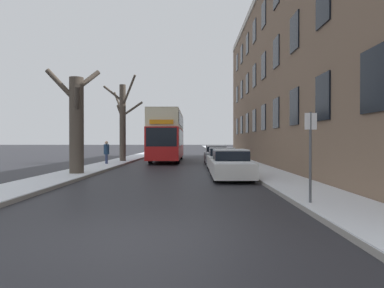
% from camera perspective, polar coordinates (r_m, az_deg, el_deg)
% --- Properties ---
extents(ground_plane, '(320.00, 320.00, 0.00)m').
position_cam_1_polar(ground_plane, '(6.59, -10.43, -15.28)').
color(ground_plane, '#28282D').
extents(sidewalk_left, '(2.20, 130.00, 0.16)m').
position_cam_1_polar(sidewalk_left, '(59.58, -5.69, -1.16)').
color(sidewalk_left, gray).
rests_on(sidewalk_left, ground).
extents(sidewalk_right, '(2.20, 130.00, 0.16)m').
position_cam_1_polar(sidewalk_right, '(59.38, 4.09, -1.17)').
color(sidewalk_right, gray).
rests_on(sidewalk_right, ground).
extents(terrace_facade_right, '(9.10, 38.16, 13.72)m').
position_cam_1_polar(terrace_facade_right, '(26.64, 21.62, 11.43)').
color(terrace_facade_right, '#7A604C').
rests_on(terrace_facade_right, ground).
extents(bare_tree_left_0, '(2.50, 2.31, 5.58)m').
position_cam_1_polar(bare_tree_left_0, '(18.41, -18.72, 3.43)').
color(bare_tree_left_0, '#4C4238').
rests_on(bare_tree_left_0, ground).
extents(bare_tree_left_1, '(3.30, 3.66, 7.07)m').
position_cam_1_polar(bare_tree_left_1, '(28.89, -11.48, 4.02)').
color(bare_tree_left_1, '#4C4238').
rests_on(bare_tree_left_1, ground).
extents(double_decker_bus, '(2.53, 11.24, 4.31)m').
position_cam_1_polar(double_decker_bus, '(30.50, -4.13, 1.70)').
color(double_decker_bus, red).
rests_on(double_decker_bus, ground).
extents(parked_car_0, '(1.81, 4.53, 1.40)m').
position_cam_1_polar(parked_car_0, '(16.31, 6.44, -3.51)').
color(parked_car_0, silver).
rests_on(parked_car_0, ground).
extents(parked_car_1, '(1.75, 3.90, 1.38)m').
position_cam_1_polar(parked_car_1, '(21.30, 5.01, -2.59)').
color(parked_car_1, silver).
rests_on(parked_car_1, ground).
extents(parked_car_2, '(1.76, 4.26, 1.46)m').
position_cam_1_polar(parked_car_2, '(27.00, 4.02, -1.87)').
color(parked_car_2, slate).
rests_on(parked_car_2, ground).
extents(pedestrian_left_sidewalk, '(0.39, 0.39, 1.79)m').
position_cam_1_polar(pedestrian_left_sidewalk, '(25.52, -14.07, -1.34)').
color(pedestrian_left_sidewalk, navy).
rests_on(pedestrian_left_sidewalk, ground).
extents(street_sign_post, '(0.32, 0.07, 2.56)m').
position_cam_1_polar(street_sign_post, '(9.58, 19.13, -1.44)').
color(street_sign_post, '#4C4F54').
rests_on(street_sign_post, ground).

